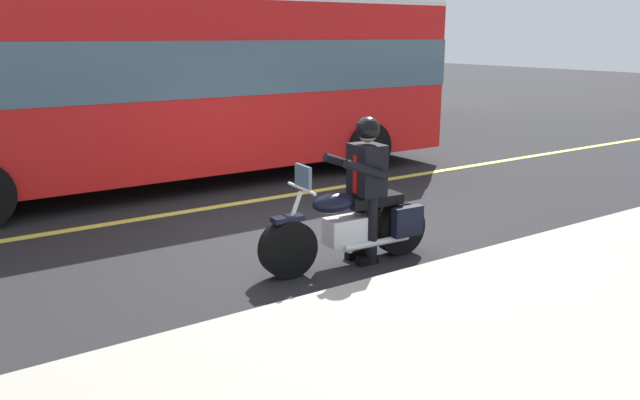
% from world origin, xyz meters
% --- Properties ---
extents(ground_plane, '(80.00, 80.00, 0.00)m').
position_xyz_m(ground_plane, '(0.00, 0.00, 0.00)').
color(ground_plane, black).
extents(sidewalk_curb, '(60.00, 5.00, 0.15)m').
position_xyz_m(sidewalk_curb, '(0.00, 4.50, 0.07)').
color(sidewalk_curb, '#9E998E').
rests_on(sidewalk_curb, ground_plane).
extents(lane_center_stripe, '(60.00, 0.16, 0.01)m').
position_xyz_m(lane_center_stripe, '(0.00, -2.00, 0.01)').
color(lane_center_stripe, '#E5DB4C').
rests_on(lane_center_stripe, ground_plane).
extents(motorcycle_main, '(2.22, 0.67, 1.26)m').
position_xyz_m(motorcycle_main, '(0.17, 1.22, 0.45)').
color(motorcycle_main, black).
rests_on(motorcycle_main, ground_plane).
extents(rider_main, '(0.64, 0.57, 1.74)m').
position_xyz_m(rider_main, '(-0.02, 1.22, 1.04)').
color(rider_main, black).
rests_on(rider_main, ground_plane).
extents(bus_far, '(11.05, 2.70, 3.30)m').
position_xyz_m(bus_far, '(0.48, -3.92, 1.87)').
color(bus_far, red).
rests_on(bus_far, ground_plane).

